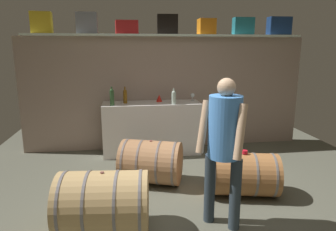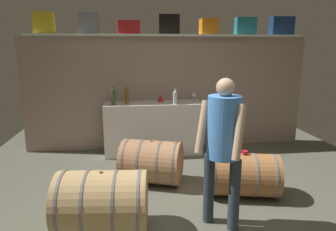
{
  "view_description": "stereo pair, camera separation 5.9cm",
  "coord_description": "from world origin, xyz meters",
  "px_view_note": "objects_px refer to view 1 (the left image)",
  "views": [
    {
      "loc": [
        -0.78,
        -2.99,
        1.85
      ],
      "look_at": [
        -0.26,
        0.58,
        1.05
      ],
      "focal_mm": 32.33,
      "sensor_mm": 36.0,
      "label": 1
    },
    {
      "loc": [
        -0.72,
        -3.0,
        1.85
      ],
      "look_at": [
        -0.26,
        0.58,
        1.05
      ],
      "focal_mm": 32.33,
      "sensor_mm": 36.0,
      "label": 2
    }
  ],
  "objects_px": {
    "wine_barrel_flank": "(104,203)",
    "red_funnel": "(159,98)",
    "toolcase_black": "(168,25)",
    "tasting_cup": "(245,152)",
    "wine_glass": "(193,96)",
    "wine_barrel_near": "(242,174)",
    "work_cabinet": "(152,128)",
    "wine_bottle_amber": "(125,96)",
    "winemaker_pouring": "(224,138)",
    "toolcase_navy": "(279,26)",
    "toolcase_grey": "(87,23)",
    "wine_bottle_green": "(112,97)",
    "toolcase_teal": "(243,26)",
    "toolcase_red": "(127,27)",
    "toolcase_orange": "(207,27)",
    "wine_bottle_clear": "(174,97)",
    "toolcase_yellow": "(42,23)",
    "wine_barrel_far": "(151,162)"
  },
  "relations": [
    {
      "from": "wine_barrel_flank",
      "to": "red_funnel",
      "type": "bearing_deg",
      "value": 76.77
    },
    {
      "from": "toolcase_black",
      "to": "tasting_cup",
      "type": "bearing_deg",
      "value": -66.43
    },
    {
      "from": "wine_glass",
      "to": "wine_barrel_near",
      "type": "xyz_separation_m",
      "value": [
        0.24,
        -1.87,
        -0.74
      ]
    },
    {
      "from": "work_cabinet",
      "to": "red_funnel",
      "type": "distance_m",
      "value": 0.55
    },
    {
      "from": "wine_bottle_amber",
      "to": "winemaker_pouring",
      "type": "bearing_deg",
      "value": -68.13
    },
    {
      "from": "toolcase_black",
      "to": "toolcase_navy",
      "type": "height_order",
      "value": "toolcase_black"
    },
    {
      "from": "toolcase_grey",
      "to": "wine_barrel_near",
      "type": "xyz_separation_m",
      "value": [
        2.05,
        -1.97,
        -1.98
      ]
    },
    {
      "from": "wine_bottle_green",
      "to": "wine_barrel_flank",
      "type": "distance_m",
      "value": 2.32
    },
    {
      "from": "toolcase_black",
      "to": "winemaker_pouring",
      "type": "xyz_separation_m",
      "value": [
        0.2,
        -2.6,
        -1.29
      ]
    },
    {
      "from": "toolcase_teal",
      "to": "work_cabinet",
      "type": "bearing_deg",
      "value": -170.9
    },
    {
      "from": "wine_barrel_flank",
      "to": "toolcase_red",
      "type": "bearing_deg",
      "value": 88.9
    },
    {
      "from": "toolcase_orange",
      "to": "wine_bottle_amber",
      "type": "distance_m",
      "value": 1.89
    },
    {
      "from": "toolcase_navy",
      "to": "winemaker_pouring",
      "type": "xyz_separation_m",
      "value": [
        -1.87,
        -2.6,
        -1.28
      ]
    },
    {
      "from": "toolcase_red",
      "to": "toolcase_black",
      "type": "relative_size",
      "value": 1.05
    },
    {
      "from": "toolcase_teal",
      "to": "wine_barrel_near",
      "type": "bearing_deg",
      "value": -106.76
    },
    {
      "from": "toolcase_navy",
      "to": "winemaker_pouring",
      "type": "bearing_deg",
      "value": -125.12
    },
    {
      "from": "toolcase_teal",
      "to": "wine_barrel_flank",
      "type": "distance_m",
      "value": 4.0
    },
    {
      "from": "wine_bottle_clear",
      "to": "wine_barrel_near",
      "type": "bearing_deg",
      "value": -68.14
    },
    {
      "from": "toolcase_grey",
      "to": "work_cabinet",
      "type": "bearing_deg",
      "value": -12.32
    },
    {
      "from": "toolcase_red",
      "to": "tasting_cup",
      "type": "distance_m",
      "value": 2.92
    },
    {
      "from": "work_cabinet",
      "to": "toolcase_grey",
      "type": "bearing_deg",
      "value": 169.78
    },
    {
      "from": "toolcase_yellow",
      "to": "wine_bottle_amber",
      "type": "height_order",
      "value": "toolcase_yellow"
    },
    {
      "from": "wine_bottle_green",
      "to": "red_funnel",
      "type": "height_order",
      "value": "wine_bottle_green"
    },
    {
      "from": "toolcase_orange",
      "to": "wine_barrel_far",
      "type": "relative_size",
      "value": 0.3
    },
    {
      "from": "toolcase_grey",
      "to": "wine_glass",
      "type": "relative_size",
      "value": 2.45
    },
    {
      "from": "toolcase_orange",
      "to": "wine_bottle_green",
      "type": "distance_m",
      "value": 2.08
    },
    {
      "from": "toolcase_navy",
      "to": "wine_barrel_near",
      "type": "xyz_separation_m",
      "value": [
        -1.39,
        -1.97,
        -1.97
      ]
    },
    {
      "from": "wine_barrel_flank",
      "to": "wine_barrel_far",
      "type": "bearing_deg",
      "value": 68.39
    },
    {
      "from": "wine_glass",
      "to": "red_funnel",
      "type": "xyz_separation_m",
      "value": [
        -0.61,
        0.01,
        -0.03
      ]
    },
    {
      "from": "wine_barrel_near",
      "to": "wine_barrel_flank",
      "type": "bearing_deg",
      "value": -148.61
    },
    {
      "from": "wine_glass",
      "to": "winemaker_pouring",
      "type": "distance_m",
      "value": 2.51
    },
    {
      "from": "winemaker_pouring",
      "to": "toolcase_teal",
      "type": "bearing_deg",
      "value": -75.31
    },
    {
      "from": "toolcase_grey",
      "to": "wine_barrel_flank",
      "type": "xyz_separation_m",
      "value": [
        0.34,
        -2.56,
        -1.93
      ]
    },
    {
      "from": "toolcase_yellow",
      "to": "tasting_cup",
      "type": "relative_size",
      "value": 4.63
    },
    {
      "from": "toolcase_navy",
      "to": "tasting_cup",
      "type": "distance_m",
      "value": 2.92
    },
    {
      "from": "toolcase_orange",
      "to": "toolcase_teal",
      "type": "distance_m",
      "value": 0.68
    },
    {
      "from": "wine_bottle_clear",
      "to": "wine_bottle_green",
      "type": "bearing_deg",
      "value": 178.22
    },
    {
      "from": "wine_barrel_flank",
      "to": "wine_bottle_amber",
      "type": "bearing_deg",
      "value": 89.86
    },
    {
      "from": "toolcase_orange",
      "to": "winemaker_pouring",
      "type": "bearing_deg",
      "value": -100.33
    },
    {
      "from": "wine_barrel_flank",
      "to": "wine_bottle_green",
      "type": "bearing_deg",
      "value": 95.0
    },
    {
      "from": "toolcase_navy",
      "to": "winemaker_pouring",
      "type": "distance_m",
      "value": 3.45
    },
    {
      "from": "wine_bottle_clear",
      "to": "red_funnel",
      "type": "relative_size",
      "value": 2.16
    },
    {
      "from": "work_cabinet",
      "to": "wine_bottle_clear",
      "type": "relative_size",
      "value": 6.33
    },
    {
      "from": "toolcase_orange",
      "to": "wine_barrel_near",
      "type": "relative_size",
      "value": 0.29
    },
    {
      "from": "toolcase_red",
      "to": "work_cabinet",
      "type": "distance_m",
      "value": 1.8
    },
    {
      "from": "wine_barrel_far",
      "to": "toolcase_orange",
      "type": "bearing_deg",
      "value": 71.07
    },
    {
      "from": "toolcase_teal",
      "to": "toolcase_navy",
      "type": "distance_m",
      "value": 0.69
    },
    {
      "from": "red_funnel",
      "to": "winemaker_pouring",
      "type": "height_order",
      "value": "winemaker_pouring"
    },
    {
      "from": "wine_bottle_clear",
      "to": "wine_glass",
      "type": "bearing_deg",
      "value": 36.47
    },
    {
      "from": "work_cabinet",
      "to": "tasting_cup",
      "type": "relative_size",
      "value": 22.9
    }
  ]
}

